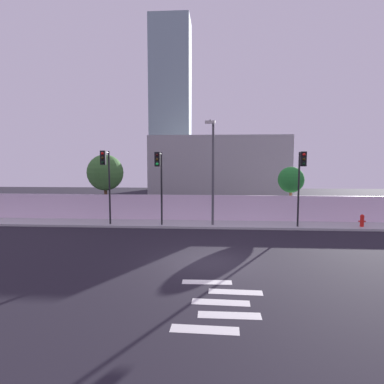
{
  "coord_description": "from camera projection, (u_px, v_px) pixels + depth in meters",
  "views": [
    {
      "loc": [
        0.13,
        -14.04,
        4.37
      ],
      "look_at": [
        -1.29,
        6.5,
        2.45
      ],
      "focal_mm": 30.97,
      "sensor_mm": 36.0,
      "label": 1
    }
  ],
  "objects": [
    {
      "name": "tower_on_skyline",
      "position": [
        171.0,
        106.0,
        48.9
      ],
      "size": [
        5.78,
        5.0,
        24.91
      ],
      "primitive_type": "cube",
      "color": "gray",
      "rests_on": "ground"
    },
    {
      "name": "roadside_tree_midleft",
      "position": [
        291.0,
        180.0,
        23.93
      ],
      "size": [
        1.88,
        1.88,
        3.98
      ],
      "color": "brown",
      "rests_on": "ground"
    },
    {
      "name": "street_lamp_curbside",
      "position": [
        213.0,
        165.0,
        21.43
      ],
      "size": [
        0.62,
        1.94,
        6.71
      ],
      "color": "#4C4C51",
      "rests_on": "sidewalk"
    },
    {
      "name": "traffic_light_center",
      "position": [
        159.0,
        173.0,
        21.13
      ],
      "size": [
        0.35,
        1.43,
        4.79
      ],
      "color": "black",
      "rests_on": "sidewalk"
    },
    {
      "name": "perimeter_wall",
      "position": [
        213.0,
        208.0,
        23.69
      ],
      "size": [
        36.0,
        0.18,
        1.8
      ],
      "primitive_type": "cube",
      "color": "silver",
      "rests_on": "sidewalk"
    },
    {
      "name": "ground_plane",
      "position": [
        211.0,
        262.0,
        14.36
      ],
      "size": [
        80.0,
        80.0,
        0.0
      ],
      "primitive_type": "plane",
      "color": "black"
    },
    {
      "name": "low_building_distant",
      "position": [
        219.0,
        169.0,
        37.33
      ],
      "size": [
        15.13,
        6.0,
        7.09
      ],
      "primitive_type": "cube",
      "color": "#9D9D9D",
      "rests_on": "ground"
    },
    {
      "name": "traffic_light_right",
      "position": [
        106.0,
        172.0,
        21.46
      ],
      "size": [
        0.35,
        1.26,
        4.89
      ],
      "color": "black",
      "rests_on": "sidewalk"
    },
    {
      "name": "traffic_light_left",
      "position": [
        301.0,
        173.0,
        20.57
      ],
      "size": [
        0.35,
        1.35,
        4.81
      ],
      "color": "black",
      "rests_on": "sidewalk"
    },
    {
      "name": "crosswalk_marking",
      "position": [
        220.0,
        302.0,
        10.27
      ],
      "size": [
        2.78,
        3.89,
        0.01
      ],
      "color": "silver",
      "rests_on": "ground"
    },
    {
      "name": "roadside_tree_leftmost",
      "position": [
        105.0,
        173.0,
        24.82
      ],
      "size": [
        2.71,
        2.71,
        4.87
      ],
      "color": "brown",
      "rests_on": "ground"
    },
    {
      "name": "fire_hydrant",
      "position": [
        362.0,
        220.0,
        21.36
      ],
      "size": [
        0.44,
        0.26,
        0.8
      ],
      "color": "red",
      "rests_on": "sidewalk"
    },
    {
      "name": "sidewalk",
      "position": [
        213.0,
        225.0,
        22.5
      ],
      "size": [
        36.0,
        2.4,
        0.15
      ],
      "primitive_type": "cube",
      "color": "#B2B2B2",
      "rests_on": "ground"
    }
  ]
}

